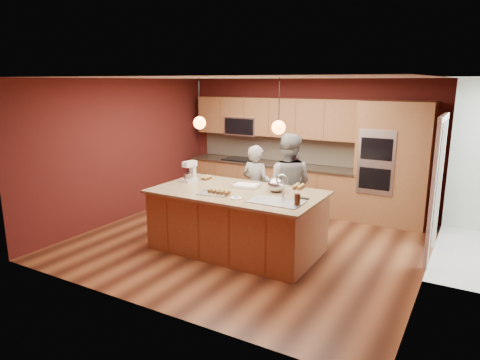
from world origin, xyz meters
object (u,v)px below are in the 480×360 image
Objects in this scene: person_right at (287,186)px; mixing_bowl at (276,185)px; stand_mixer at (190,173)px; island at (238,220)px; person_left at (256,188)px.

person_right is 0.78m from mixing_bowl.
person_right is 5.07× the size of stand_mixer.
stand_mixer is at bearing 172.39° from island.
stand_mixer is (-1.03, 0.14, 0.63)m from island.
person_right reaches higher than island.
person_right is (0.61, 0.00, 0.12)m from person_left.
island is at bearing 56.32° from person_right.
person_right reaches higher than person_left.
person_left is 0.62m from person_right.
person_right is (0.41, 0.99, 0.40)m from island.
mixing_bowl is at bearing 142.43° from person_left.
island is at bearing 109.19° from person_left.
person_left is 1.24m from stand_mixer.
mixing_bowl is (0.74, -0.74, 0.30)m from person_left.
person_left is 0.87× the size of person_right.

